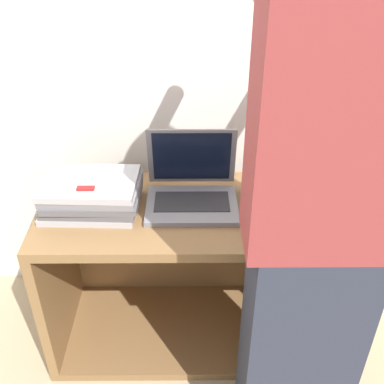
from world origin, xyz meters
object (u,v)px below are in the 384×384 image
object	(u,v)px
laptop_stack_right	(293,200)
person	(320,228)
laptop_open	(192,189)
laptop_stack_left	(92,194)

from	to	relation	value
laptop_stack_right	person	distance (m)	0.48
laptop_open	laptop_stack_left	bearing A→B (deg)	-172.66
laptop_stack_right	laptop_stack_left	bearing A→B (deg)	179.80
laptop_stack_right	laptop_open	bearing A→B (deg)	172.43
laptop_stack_right	person	size ratio (longest dim) A/B	0.20
laptop_open	person	world-z (taller)	person
laptop_stack_left	laptop_stack_right	bearing A→B (deg)	-0.20
laptop_open	laptop_stack_right	distance (m)	0.37
laptop_stack_left	person	distance (m)	0.84
laptop_open	laptop_stack_right	world-z (taller)	laptop_open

